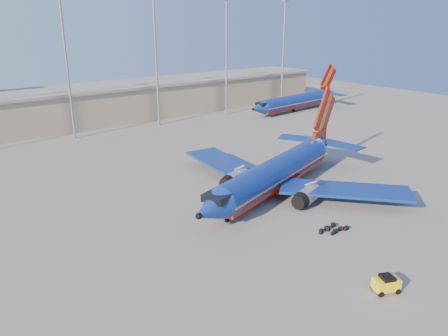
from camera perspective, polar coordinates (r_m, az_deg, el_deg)
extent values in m
plane|color=slate|center=(59.50, 1.04, -4.46)|extent=(220.00, 220.00, 0.00)
cube|color=gray|center=(111.58, -13.89, 8.25)|extent=(120.00, 15.00, 8.00)
cube|color=slate|center=(110.92, -14.06, 10.38)|extent=(122.00, 16.00, 0.60)
cylinder|color=gray|center=(93.74, -19.78, 11.96)|extent=(0.44, 0.44, 28.00)
cylinder|color=gray|center=(101.77, -8.83, 13.28)|extent=(0.44, 0.44, 28.00)
cylinder|color=gray|center=(112.82, 0.32, 14.03)|extent=(0.44, 0.44, 28.00)
cylinder|color=gray|center=(126.09, 7.73, 14.38)|extent=(0.44, 0.44, 28.00)
cube|color=gray|center=(125.81, 8.03, 20.88)|extent=(1.60, 1.60, 0.70)
cylinder|color=navy|center=(62.22, 6.71, -0.58)|extent=(26.41, 11.77, 4.07)
cube|color=maroon|center=(62.57, 6.67, -1.49)|extent=(26.18, 11.04, 1.43)
cube|color=orange|center=(62.31, 6.70, -0.82)|extent=(26.42, 11.81, 0.24)
cone|color=navy|center=(50.01, -1.84, -5.46)|extent=(5.62, 5.26, 4.07)
cube|color=black|center=(50.64, -0.89, -3.84)|extent=(3.37, 3.52, 0.88)
cone|color=navy|center=(76.03, 12.52, 3.01)|extent=(6.67, 5.59, 4.07)
cube|color=maroon|center=(74.86, 12.33, 3.96)|extent=(4.59, 1.96, 2.42)
cube|color=maroon|center=(75.39, 13.00, 7.02)|extent=(7.81, 2.75, 8.78)
cube|color=orange|center=(75.19, 12.94, 7.00)|extent=(5.26, 2.05, 6.88)
cube|color=navy|center=(76.92, 9.86, 3.84)|extent=(6.33, 7.75, 0.24)
cube|color=navy|center=(74.21, 15.07, 2.90)|extent=(3.95, 7.32, 0.24)
cube|color=navy|center=(68.63, 0.23, 0.55)|extent=(7.43, 17.57, 0.38)
cube|color=navy|center=(60.42, 15.52, -2.78)|extent=(15.40, 16.43, 0.38)
cube|color=maroon|center=(63.18, 6.90, -1.72)|extent=(7.58, 6.07, 1.10)
cylinder|color=gray|center=(64.46, 1.62, -1.37)|extent=(4.47, 3.39, 2.31)
cylinder|color=gray|center=(59.40, 10.89, -3.53)|extent=(4.47, 3.39, 2.31)
cylinder|color=gray|center=(53.51, 0.37, -6.53)|extent=(0.33, 0.33, 1.21)
cylinder|color=black|center=(53.62, 0.37, -6.78)|extent=(0.75, 0.47, 0.70)
cylinder|color=black|center=(65.72, 5.12, -1.78)|extent=(1.06, 0.85, 0.92)
cylinder|color=black|center=(63.30, 9.61, -2.81)|extent=(1.06, 0.85, 0.92)
cylinder|color=navy|center=(119.37, 9.14, 8.57)|extent=(23.82, 5.52, 3.64)
cube|color=maroon|center=(119.54, 9.11, 8.13)|extent=(23.76, 4.84, 1.28)
cube|color=orange|center=(119.41, 9.13, 8.45)|extent=(23.82, 5.56, 0.22)
cone|color=navy|center=(109.04, 4.51, 7.78)|extent=(4.41, 3.96, 3.64)
cube|color=black|center=(109.79, 4.99, 8.34)|extent=(2.56, 2.74, 0.79)
cone|color=navy|center=(130.70, 13.16, 9.36)|extent=(5.39, 4.04, 3.64)
cube|color=maroon|center=(129.85, 13.00, 9.90)|extent=(4.16, 0.87, 2.16)
cube|color=maroon|center=(130.51, 13.47, 11.44)|extent=(7.22, 0.89, 7.85)
cube|color=orange|center=(130.35, 13.42, 11.44)|extent=(4.82, 0.80, 6.15)
cube|color=navy|center=(132.20, 11.88, 9.79)|extent=(4.63, 6.87, 0.22)
cube|color=navy|center=(128.45, 14.31, 9.35)|extent=(3.74, 6.62, 0.22)
cylinder|color=black|center=(119.78, 9.08, 7.53)|extent=(0.74, 0.74, 0.89)
cube|color=yellow|center=(43.49, 20.42, -14.01)|extent=(2.62, 2.11, 1.09)
cube|color=black|center=(43.15, 20.52, -13.28)|extent=(1.48, 1.53, 0.38)
cylinder|color=black|center=(43.73, 18.92, -14.46)|extent=(0.60, 0.40, 0.57)
cylinder|color=black|center=(42.92, 19.80, -15.26)|extent=(0.60, 0.40, 0.57)
cylinder|color=black|center=(44.63, 20.86, -13.98)|extent=(0.60, 0.40, 0.57)
cylinder|color=black|center=(43.83, 21.76, -14.74)|extent=(0.60, 0.40, 0.57)
cube|color=black|center=(52.30, 14.01, -8.30)|extent=(0.52, 0.37, 0.36)
cube|color=black|center=(52.68, 14.32, -8.02)|extent=(0.67, 0.37, 0.53)
cube|color=black|center=(53.85, 15.65, -7.57)|extent=(0.65, 0.45, 0.45)
cube|color=black|center=(52.24, 12.57, -8.10)|extent=(0.62, 0.50, 0.54)
cube|color=black|center=(53.26, 13.30, -7.66)|extent=(0.58, 0.44, 0.46)
cube|color=black|center=(53.57, 14.97, -7.66)|extent=(0.64, 0.59, 0.43)
cube|color=black|center=(53.09, 13.50, -7.72)|extent=(0.57, 0.44, 0.54)
cube|color=black|center=(54.23, 14.08, -7.21)|extent=(0.61, 0.56, 0.48)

